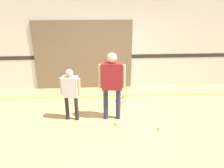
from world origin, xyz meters
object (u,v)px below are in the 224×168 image
person_student_left (70,89)px  tennis_ball_stray_left (159,128)px  tennis_ball_near_instructor (116,124)px  tennis_ball_by_spare_racket (119,99)px  person_instructor (112,79)px  racket_spare_on_floor (120,100)px

person_student_left → tennis_ball_stray_left: 2.20m
tennis_ball_near_instructor → tennis_ball_by_spare_racket: same height
tennis_ball_near_instructor → person_instructor: bearing=104.8°
person_student_left → racket_spare_on_floor: (1.26, 0.97, -0.78)m
racket_spare_on_floor → tennis_ball_by_spare_racket: tennis_ball_by_spare_racket is taller
tennis_ball_near_instructor → tennis_ball_by_spare_racket: (0.18, 1.32, 0.00)m
person_instructor → tennis_ball_stray_left: (1.02, -0.56, -0.98)m
tennis_ball_near_instructor → tennis_ball_stray_left: 0.97m
racket_spare_on_floor → tennis_ball_by_spare_racket: (-0.04, 0.03, 0.02)m
tennis_ball_by_spare_racket → tennis_ball_stray_left: 1.75m
person_student_left → tennis_ball_near_instructor: (1.05, -0.33, -0.75)m
tennis_ball_near_instructor → tennis_ball_by_spare_racket: size_ratio=1.00×
person_instructor → tennis_ball_stray_left: size_ratio=24.84×
racket_spare_on_floor → tennis_ball_near_instructor: tennis_ball_near_instructor is taller
person_instructor → person_student_left: (-0.96, 0.01, -0.23)m
person_instructor → tennis_ball_near_instructor: size_ratio=24.84×
person_instructor → tennis_ball_by_spare_racket: size_ratio=24.84×
person_instructor → racket_spare_on_floor: person_instructor is taller
person_student_left → person_instructor: bearing=8.7°
tennis_ball_near_instructor → tennis_ball_stray_left: same height
tennis_ball_stray_left → tennis_ball_by_spare_racket: bearing=115.8°
racket_spare_on_floor → person_student_left: bearing=154.4°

